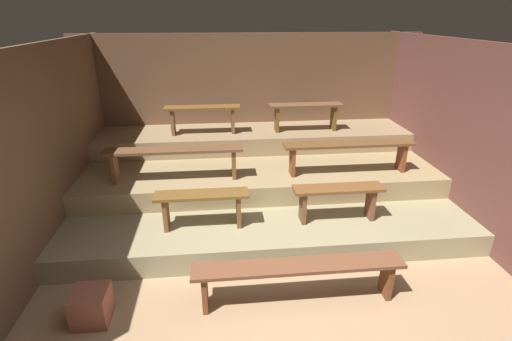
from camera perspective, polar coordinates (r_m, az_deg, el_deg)
The scene contains 15 objects.
ground at distance 5.12m, azimuth 1.54°, elevation -8.65°, with size 5.84×4.99×0.08m, color #9D7B5A.
wall_back at distance 6.64m, azimuth -0.71°, elevation 10.12°, with size 5.84×0.06×2.34m, color brown.
wall_left at distance 4.97m, azimuth -28.89°, elevation 2.79°, with size 0.06×4.99×2.34m, color brown.
wall_right at distance 5.54m, azimuth 28.96°, elevation 4.61°, with size 0.06×4.99×2.34m, color brown.
platform_lower at distance 5.52m, azimuth 0.82°, elevation -4.01°, with size 5.04×3.06×0.28m, color gray.
platform_middle at distance 5.82m, azimuth 0.30°, elevation 0.55°, with size 5.04×2.12×0.28m, color #998259.
platform_upper at distance 6.26m, azimuth -0.25°, elevation 4.92°, with size 5.04×0.98×0.28m, color #947958.
bench_floor_center at distance 3.73m, azimuth 6.48°, elevation -15.05°, with size 2.04×0.26×0.44m.
bench_lower_left at distance 4.42m, azimuth -8.23°, elevation -4.82°, with size 1.09×0.26×0.44m.
bench_lower_right at distance 4.62m, azimuth 12.34°, elevation -3.80°, with size 1.09×0.26×0.44m.
bench_middle_left at distance 5.03m, azimuth -12.35°, elevation 2.27°, with size 1.80×0.26×0.44m.
bench_middle_right at distance 5.30m, azimuth 13.93°, elevation 3.18°, with size 1.80×0.26×0.44m.
bench_upper_left at distance 6.02m, azimuth -8.13°, elevation 8.58°, with size 1.18×0.26×0.44m.
bench_upper_right at distance 6.18m, azimuth 7.58°, elevation 8.98°, with size 1.18×0.26×0.44m.
wooden_crate_floor at distance 3.95m, azimuth -23.79°, elevation -18.33°, with size 0.32×0.32×0.32m, color brown.
Camera 1 is at (-0.58, -2.23, 2.64)m, focal length 26.28 mm.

